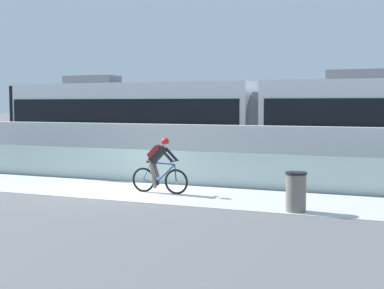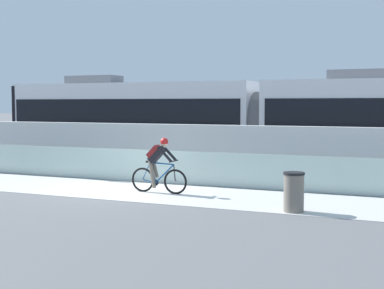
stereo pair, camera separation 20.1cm
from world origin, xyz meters
name	(u,v)px [view 1 (the left image)]	position (x,y,z in m)	size (l,w,h in m)	color
ground_plane	(125,191)	(0.00, 0.00, 0.00)	(200.00, 200.00, 0.00)	slate
bike_path_deck	(125,191)	(0.00, 0.00, 0.01)	(32.00, 3.20, 0.01)	silver
glass_parapet	(153,166)	(0.00, 1.85, 0.53)	(32.00, 0.05, 1.07)	#ADC6C1
concrete_barrier_wall	(175,150)	(0.00, 3.65, 0.92)	(32.00, 0.36, 1.85)	silver
tram_rail_near	(201,168)	(0.00, 6.13, 0.00)	(32.00, 0.08, 0.01)	#595654
tram_rail_far	(213,165)	(0.00, 7.57, 0.00)	(32.00, 0.08, 0.01)	#595654
tram	(260,121)	(2.23, 6.85, 1.89)	(22.56, 2.54, 3.81)	silver
cyclist_on_bike	(159,166)	(1.14, 0.00, 0.80)	(1.77, 0.58, 1.61)	black
trash_bin	(296,192)	(5.36, -1.25, 0.48)	(0.51, 0.51, 0.96)	slate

